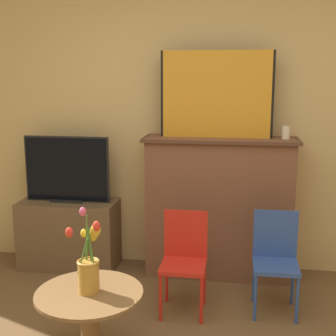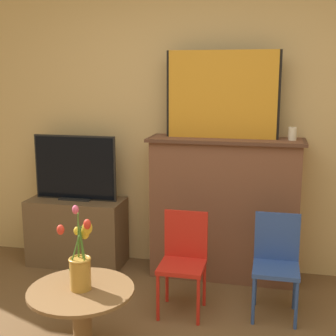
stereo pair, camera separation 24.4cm
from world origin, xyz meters
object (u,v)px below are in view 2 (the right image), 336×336
(painting, at_px, (222,95))
(tv_monitor, at_px, (75,169))
(chair_red, at_px, (184,256))
(chair_blue, at_px, (276,258))
(vase_tulips, at_px, (81,262))

(painting, height_order, tv_monitor, painting)
(chair_red, distance_m, chair_blue, 0.65)
(painting, bearing_deg, chair_red, -104.96)
(tv_monitor, bearing_deg, chair_blue, -17.08)
(painting, distance_m, chair_red, 1.30)
(chair_blue, bearing_deg, chair_red, -171.60)
(painting, distance_m, tv_monitor, 1.42)
(painting, height_order, chair_blue, painting)
(chair_red, height_order, vase_tulips, vase_tulips)
(vase_tulips, bearing_deg, tv_monitor, 114.67)
(chair_red, bearing_deg, vase_tulips, -122.30)
(painting, relative_size, tv_monitor, 1.22)
(painting, bearing_deg, chair_blue, -50.43)
(painting, xyz_separation_m, vase_tulips, (-0.64, -1.39, -0.90))
(painting, distance_m, chair_blue, 1.33)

